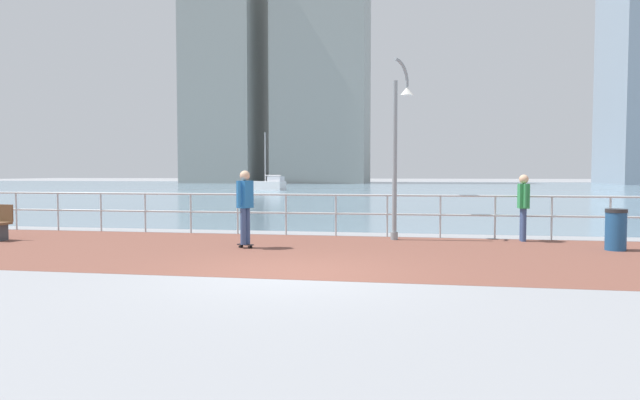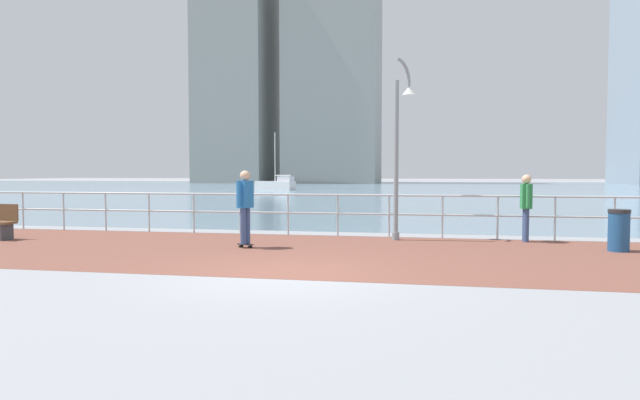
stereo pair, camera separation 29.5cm
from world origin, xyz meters
name	(u,v)px [view 1 (the left image)]	position (x,y,z in m)	size (l,w,h in m)	color
ground	(389,192)	(0.00, 40.00, 0.00)	(220.00, 220.00, 0.00)	gray
brick_paving	(316,252)	(0.00, 2.56, 0.00)	(28.00, 6.25, 0.01)	brown
harbor_water	(394,189)	(0.00, 50.68, 0.00)	(180.00, 88.00, 0.00)	#6B899E
waterfront_railing	(336,207)	(0.00, 5.68, 0.80)	(25.25, 0.06, 1.16)	#B2BCC1
lamppost	(399,140)	(1.70, 5.23, 2.58)	(0.57, 0.73, 4.68)	gray
skateboarder	(245,201)	(-1.72, 2.93, 1.08)	(0.41, 0.55, 1.78)	black
bystander	(523,202)	(4.83, 5.33, 1.00)	(0.25, 0.55, 1.69)	#384C7A
trash_bin	(616,230)	(6.55, 3.94, 0.47)	(0.46, 0.46, 0.93)	navy
sailboat_white	(267,185)	(-12.29, 43.81, 0.55)	(4.27, 2.39, 5.72)	white
tower_concrete	(230,62)	(-29.48, 83.30, 20.87)	(11.66, 17.73, 43.41)	#939993
tower_slate	(322,45)	(-12.96, 82.04, 22.84)	(15.03, 13.16, 47.35)	#939993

